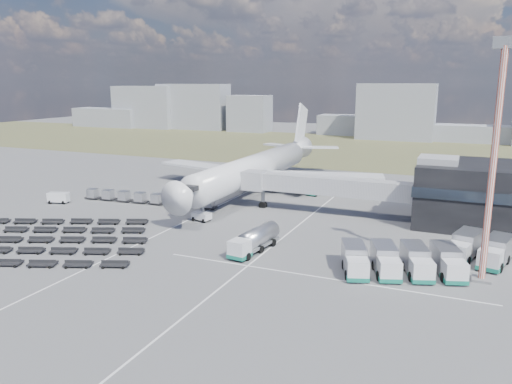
% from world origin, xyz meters
% --- Properties ---
extents(ground, '(420.00, 420.00, 0.00)m').
position_xyz_m(ground, '(0.00, 0.00, 0.00)').
color(ground, '#565659').
rests_on(ground, ground).
extents(grass_strip, '(420.00, 90.00, 0.01)m').
position_xyz_m(grass_strip, '(0.00, 110.00, 0.01)').
color(grass_strip, '#4B4A2D').
rests_on(grass_strip, ground).
extents(lane_markings, '(47.12, 110.00, 0.01)m').
position_xyz_m(lane_markings, '(9.77, 3.00, 0.01)').
color(lane_markings, silver).
rests_on(lane_markings, ground).
extents(jet_bridge, '(30.30, 3.80, 7.05)m').
position_xyz_m(jet_bridge, '(15.90, 20.42, 5.05)').
color(jet_bridge, '#939399').
rests_on(jet_bridge, ground).
extents(airliner, '(51.59, 64.53, 17.62)m').
position_xyz_m(airliner, '(0.00, 32.38, 5.29)').
color(airliner, silver).
rests_on(airliner, ground).
extents(skyline, '(297.26, 24.41, 22.23)m').
position_xyz_m(skyline, '(-5.43, 149.85, 8.68)').
color(skyline, gray).
rests_on(skyline, ground).
extents(fuel_tanker, '(3.82, 10.17, 3.21)m').
position_xyz_m(fuel_tanker, '(14.55, -2.55, 1.60)').
color(fuel_tanker, silver).
rests_on(fuel_tanker, ground).
extents(pushback_tug, '(3.41, 2.32, 1.43)m').
position_xyz_m(pushback_tug, '(0.32, 8.00, 0.71)').
color(pushback_tug, silver).
rests_on(pushback_tug, ground).
extents(utility_van, '(4.17, 2.78, 2.08)m').
position_xyz_m(utility_van, '(-30.96, 8.01, 1.04)').
color(utility_van, silver).
rests_on(utility_van, ground).
extents(catering_truck, '(3.54, 5.80, 2.49)m').
position_xyz_m(catering_truck, '(12.17, 35.35, 1.27)').
color(catering_truck, silver).
rests_on(catering_truck, ground).
extents(service_trucks_near, '(15.38, 11.65, 3.03)m').
position_xyz_m(service_trucks_near, '(34.02, -2.96, 1.65)').
color(service_trucks_near, silver).
rests_on(service_trucks_near, ground).
extents(service_trucks_far, '(8.30, 9.22, 3.14)m').
position_xyz_m(service_trucks_far, '(42.76, 5.41, 1.71)').
color(service_trucks_far, silver).
rests_on(service_trucks_far, ground).
extents(uld_row, '(27.87, 4.17, 1.88)m').
position_xyz_m(uld_row, '(-14.86, 14.40, 1.13)').
color(uld_row, black).
rests_on(uld_row, ground).
extents(baggage_dollies, '(35.46, 30.59, 0.82)m').
position_xyz_m(baggage_dollies, '(-15.41, -11.40, 0.41)').
color(baggage_dollies, black).
rests_on(baggage_dollies, ground).
extents(floodlight_mast, '(2.57, 2.12, 27.40)m').
position_xyz_m(floodlight_mast, '(43.01, -1.42, 13.73)').
color(floodlight_mast, '#B6371D').
rests_on(floodlight_mast, ground).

